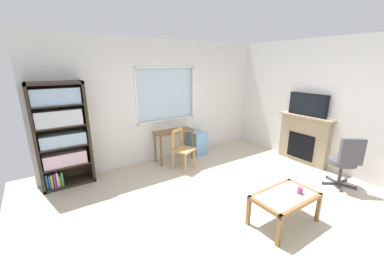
{
  "coord_description": "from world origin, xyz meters",
  "views": [
    {
      "loc": [
        -2.47,
        -2.45,
        2.25
      ],
      "look_at": [
        -0.2,
        0.96,
        1.06
      ],
      "focal_mm": 22.18,
      "sensor_mm": 36.0,
      "label": 1
    }
  ],
  "objects_px": {
    "plastic_drawer_unit": "(198,143)",
    "tv": "(308,105)",
    "fireplace": "(304,139)",
    "bookshelf": "(61,132)",
    "sippy_cup": "(300,190)",
    "wooden_chair": "(182,149)",
    "office_chair": "(346,160)",
    "desk_under_window": "(174,136)",
    "coffee_table": "(285,199)"
  },
  "relations": [
    {
      "from": "wooden_chair",
      "to": "plastic_drawer_unit",
      "type": "bearing_deg",
      "value": 34.98
    },
    {
      "from": "tv",
      "to": "office_chair",
      "type": "relative_size",
      "value": 0.89
    },
    {
      "from": "plastic_drawer_unit",
      "to": "fireplace",
      "type": "distance_m",
      "value": 2.51
    },
    {
      "from": "desk_under_window",
      "to": "sippy_cup",
      "type": "xyz_separation_m",
      "value": [
        0.38,
        -3.0,
        -0.11
      ]
    },
    {
      "from": "office_chair",
      "to": "desk_under_window",
      "type": "bearing_deg",
      "value": 124.51
    },
    {
      "from": "wooden_chair",
      "to": "office_chair",
      "type": "bearing_deg",
      "value": -48.79
    },
    {
      "from": "wooden_chair",
      "to": "fireplace",
      "type": "relative_size",
      "value": 0.72
    },
    {
      "from": "sippy_cup",
      "to": "desk_under_window",
      "type": "bearing_deg",
      "value": 97.23
    },
    {
      "from": "wooden_chair",
      "to": "desk_under_window",
      "type": "bearing_deg",
      "value": 80.44
    },
    {
      "from": "plastic_drawer_unit",
      "to": "tv",
      "type": "distance_m",
      "value": 2.71
    },
    {
      "from": "sippy_cup",
      "to": "office_chair",
      "type": "bearing_deg",
      "value": 4.53
    },
    {
      "from": "plastic_drawer_unit",
      "to": "fireplace",
      "type": "height_order",
      "value": "fireplace"
    },
    {
      "from": "plastic_drawer_unit",
      "to": "office_chair",
      "type": "height_order",
      "value": "office_chair"
    },
    {
      "from": "office_chair",
      "to": "sippy_cup",
      "type": "bearing_deg",
      "value": -175.47
    },
    {
      "from": "tv",
      "to": "fireplace",
      "type": "bearing_deg",
      "value": 0.0
    },
    {
      "from": "tv",
      "to": "office_chair",
      "type": "bearing_deg",
      "value": -113.21
    },
    {
      "from": "wooden_chair",
      "to": "tv",
      "type": "bearing_deg",
      "value": -25.44
    },
    {
      "from": "bookshelf",
      "to": "sippy_cup",
      "type": "relative_size",
      "value": 21.61
    },
    {
      "from": "desk_under_window",
      "to": "office_chair",
      "type": "xyz_separation_m",
      "value": [
        1.97,
        -2.87,
        -0.05
      ]
    },
    {
      "from": "wooden_chair",
      "to": "plastic_drawer_unit",
      "type": "relative_size",
      "value": 1.55
    },
    {
      "from": "bookshelf",
      "to": "sippy_cup",
      "type": "distance_m",
      "value": 4.12
    },
    {
      "from": "wooden_chair",
      "to": "office_chair",
      "type": "distance_m",
      "value": 3.13
    },
    {
      "from": "fireplace",
      "to": "sippy_cup",
      "type": "relative_size",
      "value": 13.83
    },
    {
      "from": "bookshelf",
      "to": "desk_under_window",
      "type": "height_order",
      "value": "bookshelf"
    },
    {
      "from": "coffee_table",
      "to": "sippy_cup",
      "type": "xyz_separation_m",
      "value": [
        0.21,
        -0.08,
        0.12
      ]
    },
    {
      "from": "wooden_chair",
      "to": "tv",
      "type": "distance_m",
      "value": 2.96
    },
    {
      "from": "bookshelf",
      "to": "desk_under_window",
      "type": "relative_size",
      "value": 2.09
    },
    {
      "from": "bookshelf",
      "to": "plastic_drawer_unit",
      "type": "bearing_deg",
      "value": -1.08
    },
    {
      "from": "wooden_chair",
      "to": "fireplace",
      "type": "xyz_separation_m",
      "value": [
        2.57,
        -1.21,
        0.09
      ]
    },
    {
      "from": "tv",
      "to": "coffee_table",
      "type": "relative_size",
      "value": 0.94
    },
    {
      "from": "tv",
      "to": "coffee_table",
      "type": "xyz_separation_m",
      "value": [
        -2.29,
        -1.18,
        -0.98
      ]
    },
    {
      "from": "desk_under_window",
      "to": "office_chair",
      "type": "relative_size",
      "value": 0.93
    },
    {
      "from": "office_chair",
      "to": "coffee_table",
      "type": "xyz_separation_m",
      "value": [
        -1.8,
        -0.04,
        -0.17
      ]
    },
    {
      "from": "tv",
      "to": "coffee_table",
      "type": "bearing_deg",
      "value": -152.69
    },
    {
      "from": "desk_under_window",
      "to": "fireplace",
      "type": "relative_size",
      "value": 0.75
    },
    {
      "from": "bookshelf",
      "to": "sippy_cup",
      "type": "bearing_deg",
      "value": -49.41
    },
    {
      "from": "tv",
      "to": "plastic_drawer_unit",
      "type": "bearing_deg",
      "value": 134.33
    },
    {
      "from": "bookshelf",
      "to": "fireplace",
      "type": "xyz_separation_m",
      "value": [
        4.76,
        -1.84,
        -0.49
      ]
    },
    {
      "from": "plastic_drawer_unit",
      "to": "coffee_table",
      "type": "height_order",
      "value": "plastic_drawer_unit"
    },
    {
      "from": "sippy_cup",
      "to": "plastic_drawer_unit",
      "type": "bearing_deg",
      "value": 83.57
    },
    {
      "from": "bookshelf",
      "to": "wooden_chair",
      "type": "height_order",
      "value": "bookshelf"
    },
    {
      "from": "fireplace",
      "to": "office_chair",
      "type": "distance_m",
      "value": 1.25
    },
    {
      "from": "plastic_drawer_unit",
      "to": "tv",
      "type": "height_order",
      "value": "tv"
    },
    {
      "from": "tv",
      "to": "sippy_cup",
      "type": "xyz_separation_m",
      "value": [
        -2.08,
        -1.27,
        -0.86
      ]
    },
    {
      "from": "plastic_drawer_unit",
      "to": "office_chair",
      "type": "bearing_deg",
      "value": -66.83
    },
    {
      "from": "fireplace",
      "to": "coffee_table",
      "type": "height_order",
      "value": "fireplace"
    },
    {
      "from": "tv",
      "to": "sippy_cup",
      "type": "distance_m",
      "value": 2.58
    },
    {
      "from": "wooden_chair",
      "to": "tv",
      "type": "xyz_separation_m",
      "value": [
        2.55,
        -1.21,
        0.9
      ]
    },
    {
      "from": "fireplace",
      "to": "tv",
      "type": "bearing_deg",
      "value": 180.0
    },
    {
      "from": "plastic_drawer_unit",
      "to": "office_chair",
      "type": "xyz_separation_m",
      "value": [
        1.25,
        -2.92,
        0.26
      ]
    }
  ]
}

